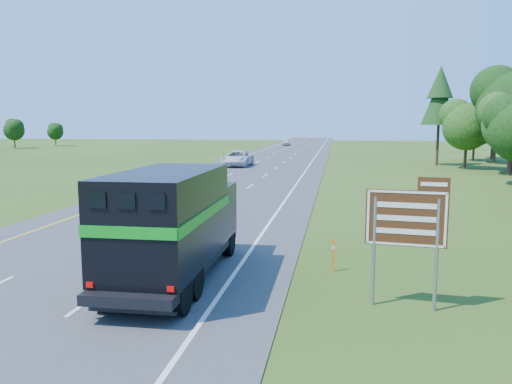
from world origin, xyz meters
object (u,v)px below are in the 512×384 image
horse_truck (174,222)px  exit_sign (407,224)px  white_suv (238,158)px  far_car (286,143)px

horse_truck → exit_sign: size_ratio=2.24×
white_suv → far_car: 58.55m
horse_truck → exit_sign: bearing=-10.5°
far_car → white_suv: bearing=-93.3°
horse_truck → white_suv: size_ratio=1.24×
white_suv → far_car: (-0.00, 58.55, -0.21)m
far_car → exit_sign: (14.03, -104.34, 1.66)m
far_car → exit_sign: 105.29m
far_car → horse_truck: bearing=-89.5°
white_suv → exit_sign: size_ratio=1.81×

